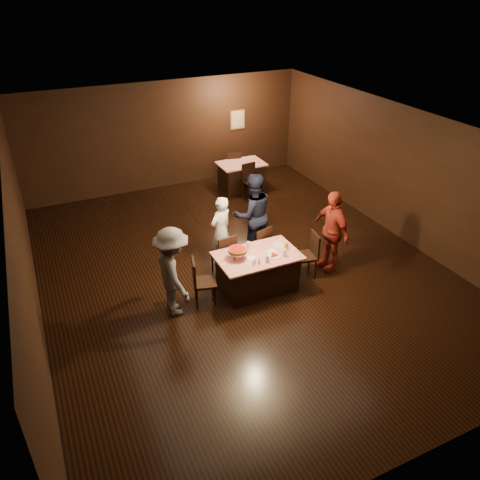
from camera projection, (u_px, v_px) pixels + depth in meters
name	position (u px, v px, depth m)	size (l,w,h in m)	color
room	(242.00, 175.00, 8.89)	(10.00, 10.04, 3.02)	black
main_table	(257.00, 272.00, 9.16)	(1.60, 1.00, 0.77)	red
back_table	(241.00, 176.00, 13.48)	(1.30, 0.90, 0.77)	#AF190B
chair_far_left	(223.00, 254.00, 9.56)	(0.42, 0.42, 0.95)	black
chair_far_right	(258.00, 246.00, 9.85)	(0.42, 0.42, 0.95)	black
chair_end_left	(205.00, 281.00, 8.71)	(0.42, 0.42, 0.95)	black
chair_end_right	(305.00, 255.00, 9.52)	(0.42, 0.42, 0.95)	black
chair_back_near	(252.00, 181.00, 12.89)	(0.42, 0.42, 0.95)	black
chair_back_far	(233.00, 166.00, 13.91)	(0.42, 0.42, 0.95)	black
diner_white_jacket	(221.00, 231.00, 9.82)	(0.56, 0.37, 1.54)	white
diner_navy_hoodie	(253.00, 215.00, 10.10)	(0.91, 0.71, 1.87)	black
diner_grey_knit	(173.00, 272.00, 8.28)	(1.12, 0.64, 1.73)	#5C5B61
diner_red_shirt	(331.00, 231.00, 9.60)	(1.03, 0.43, 1.75)	#A22D20
pizza_stand	(238.00, 250.00, 8.77)	(0.38, 0.38, 0.22)	black
plate_with_slice	(274.00, 255.00, 8.91)	(0.25, 0.25, 0.06)	white
plate_empty	(279.00, 245.00, 9.29)	(0.25, 0.25, 0.01)	white
glass_front_left	(267.00, 259.00, 8.72)	(0.08, 0.08, 0.14)	silver
glass_front_right	(285.00, 253.00, 8.91)	(0.08, 0.08, 0.14)	silver
glass_amber	(286.00, 246.00, 9.12)	(0.08, 0.08, 0.14)	#BF7F26
glass_back	(248.00, 245.00, 9.15)	(0.08, 0.08, 0.14)	silver
condiments	(256.00, 262.00, 8.66)	(0.17, 0.10, 0.09)	silver
napkin_center	(271.00, 251.00, 9.08)	(0.16, 0.16, 0.01)	white
napkin_left	(252.00, 258.00, 8.88)	(0.16, 0.16, 0.01)	white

